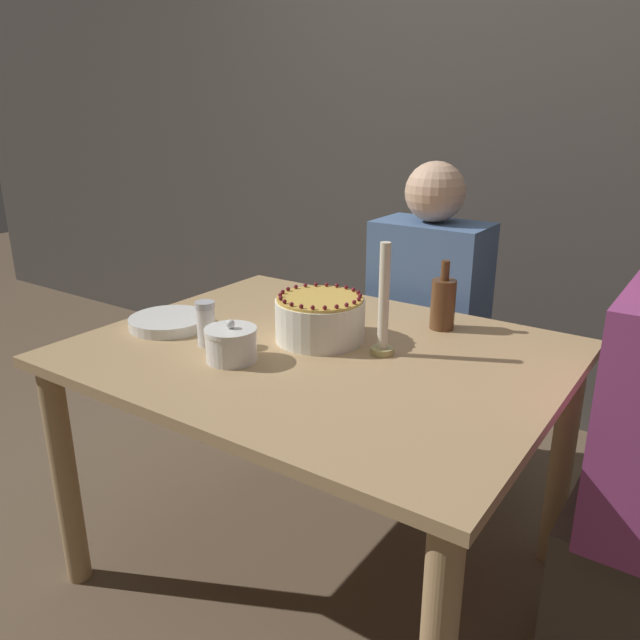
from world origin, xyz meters
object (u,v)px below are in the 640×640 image
Objects in this scene: sugar_shaker at (206,323)px; bottle at (443,303)px; candle at (384,309)px; cake at (320,319)px; sugar_bowl at (231,344)px; person_man_blue_shirt at (425,344)px.

sugar_shaker is 0.69m from bottle.
candle is 0.29m from bottle.
cake is 0.32m from sugar_shaker.
person_man_blue_shirt is (0.14, 0.91, -0.26)m from sugar_bowl.
sugar_shaker is (-0.23, -0.21, 0.00)m from cake.
cake is at bearing 42.42° from sugar_shaker.
person_man_blue_shirt is (-0.17, 0.65, -0.34)m from candle.
sugar_shaker reaches higher than sugar_bowl.
bottle reaches higher than sugar_shaker.
sugar_bowl is at bearing 81.42° from person_man_blue_shirt.
sugar_shaker is at bearing 72.84° from person_man_blue_shirt.
sugar_bowl is at bearing -112.13° from cake.
candle is (0.43, 0.22, 0.06)m from sugar_shaker.
sugar_shaker is at bearing -153.12° from candle.
bottle is 0.52m from person_man_blue_shirt.
sugar_shaker is 0.95m from person_man_blue_shirt.
cake is 2.01× the size of sugar_shaker.
candle is (0.20, 0.01, 0.06)m from cake.
bottle is (0.48, 0.50, 0.02)m from sugar_shaker.
candle reaches higher than bottle.
sugar_bowl is 0.41m from candle.
person_man_blue_shirt is at bearing 104.46° from candle.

